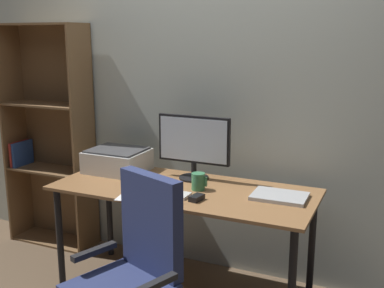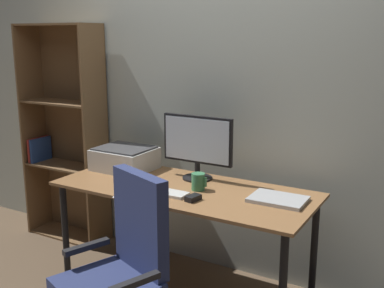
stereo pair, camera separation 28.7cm
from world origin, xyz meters
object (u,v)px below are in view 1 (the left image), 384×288
(keyboard, at_px, (166,193))
(office_chair, at_px, (132,285))
(printer, at_px, (117,160))
(desk, at_px, (183,200))
(laptop, at_px, (280,196))
(monitor, at_px, (194,143))
(bookshelf, at_px, (51,137))
(coffee_mug, at_px, (198,181))
(mouse, at_px, (197,198))

(keyboard, relative_size, office_chair, 0.29)
(printer, bearing_deg, desk, -14.24)
(desk, relative_size, laptop, 5.18)
(monitor, bearing_deg, printer, -174.14)
(office_chair, height_order, bookshelf, bookshelf)
(coffee_mug, bearing_deg, keyboard, -130.23)
(printer, xyz_separation_m, bookshelf, (-0.77, 0.20, 0.06))
(laptop, xyz_separation_m, office_chair, (-0.54, -0.80, -0.29))
(coffee_mug, bearing_deg, bookshelf, 166.59)
(monitor, height_order, laptop, monitor)
(laptop, xyz_separation_m, printer, (-1.19, 0.09, 0.07))
(coffee_mug, bearing_deg, printer, 168.24)
(keyboard, bearing_deg, desk, 76.51)
(monitor, distance_m, laptop, 0.68)
(printer, height_order, office_chair, office_chair)
(mouse, height_order, coffee_mug, coffee_mug)
(printer, relative_size, bookshelf, 0.23)
(desk, xyz_separation_m, office_chair, (0.06, -0.74, -0.20))
(bookshelf, bearing_deg, printer, -14.88)
(monitor, relative_size, keyboard, 1.74)
(monitor, height_order, coffee_mug, monitor)
(coffee_mug, distance_m, bookshelf, 1.49)
(coffee_mug, distance_m, printer, 0.70)
(mouse, relative_size, office_chair, 0.10)
(keyboard, bearing_deg, laptop, 19.24)
(office_chair, bearing_deg, desk, 115.40)
(mouse, bearing_deg, desk, 144.22)
(bookshelf, bearing_deg, office_chair, -37.67)
(mouse, bearing_deg, bookshelf, 171.47)
(laptop, bearing_deg, keyboard, -162.08)
(laptop, relative_size, bookshelf, 0.18)
(desk, xyz_separation_m, mouse, (0.17, -0.18, 0.10))
(desk, relative_size, mouse, 17.28)
(monitor, bearing_deg, office_chair, -85.09)
(monitor, height_order, bookshelf, bookshelf)
(desk, bearing_deg, coffee_mug, 3.37)
(desk, relative_size, bookshelf, 0.94)
(monitor, bearing_deg, coffee_mug, -58.90)
(desk, xyz_separation_m, coffee_mug, (0.10, 0.01, 0.14))
(bookshelf, bearing_deg, desk, -14.60)
(coffee_mug, bearing_deg, monitor, 121.10)
(office_chair, bearing_deg, keyboard, 120.43)
(monitor, relative_size, printer, 1.26)
(mouse, relative_size, laptop, 0.30)
(coffee_mug, height_order, office_chair, office_chair)
(laptop, height_order, office_chair, office_chair)
(coffee_mug, xyz_separation_m, laptop, (0.50, 0.06, -0.04))
(office_chair, distance_m, bookshelf, 1.83)
(keyboard, xyz_separation_m, printer, (-0.55, 0.31, 0.07))
(mouse, relative_size, coffee_mug, 0.90)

